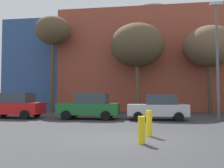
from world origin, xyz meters
TOP-DOWN VIEW (x-y plane):
  - ground_plane at (0.00, 0.00)m, footprint 200.00×200.00m
  - building_backdrop at (1.72, 21.05)m, footprint 33.38×13.42m
  - parked_car_1 at (-8.46, 6.75)m, footprint 4.09×2.01m
  - parked_car_2 at (-3.01, 6.75)m, footprint 4.07×2.00m
  - parked_car_3 at (1.56, 6.75)m, footprint 3.82×1.88m
  - bare_tree_0 at (6.36, 12.70)m, footprint 4.52×4.52m
  - bare_tree_1 at (-8.11, 12.72)m, footprint 3.43×3.43m
  - bare_tree_2 at (0.05, 12.51)m, footprint 4.93×4.93m
  - bollard_yellow_0 at (0.57, -0.94)m, footprint 0.24×0.24m
  - bollard_yellow_1 at (0.84, 0.56)m, footprint 0.24×0.24m
  - street_lamp at (5.40, 7.15)m, footprint 0.80×0.24m

SIDE VIEW (x-z plane):
  - ground_plane at x=0.00m, z-range 0.00..0.00m
  - bollard_yellow_0 at x=0.57m, z-range 0.00..0.90m
  - bollard_yellow_1 at x=0.84m, z-range 0.00..1.01m
  - parked_car_3 at x=1.56m, z-range 0.00..1.65m
  - parked_car_2 at x=-3.01m, z-range 0.00..1.76m
  - parked_car_1 at x=-8.46m, z-range 0.00..1.77m
  - street_lamp at x=5.40m, z-range 0.52..8.27m
  - building_backdrop at x=1.72m, z-range -1.05..11.52m
  - bare_tree_0 at x=6.36m, z-range 2.02..9.75m
  - bare_tree_2 at x=0.05m, z-range 2.07..10.21m
  - bare_tree_1 at x=-8.11m, z-range 3.15..12.42m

